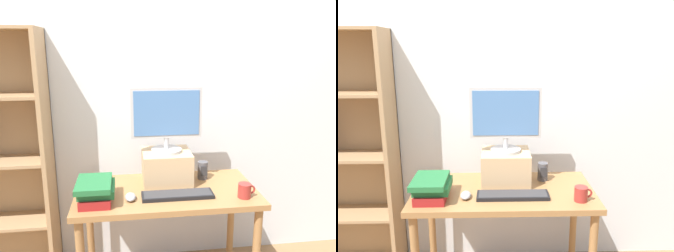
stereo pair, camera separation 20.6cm
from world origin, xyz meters
TOP-DOWN VIEW (x-y plane):
  - back_wall at (0.00, 0.44)m, footprint 7.00×0.08m
  - desk at (0.00, 0.00)m, footprint 1.15×0.59m
  - riser_box at (0.02, 0.13)m, footprint 0.32×0.29m
  - computer_monitor at (0.02, 0.13)m, footprint 0.46×0.20m
  - keyboard at (0.05, -0.11)m, footprint 0.44×0.12m
  - computer_mouse at (-0.23, -0.12)m, footprint 0.06×0.10m
  - book_stack at (-0.43, -0.11)m, footprint 0.22×0.27m
  - coffee_mug at (0.46, -0.17)m, footprint 0.11×0.08m
  - desk_speaker at (0.27, 0.15)m, footprint 0.07×0.07m

SIDE VIEW (x-z plane):
  - desk at x=0.00m, z-range 0.27..1.01m
  - keyboard at x=0.05m, z-range 0.74..0.76m
  - computer_mouse at x=-0.23m, z-range 0.74..0.77m
  - coffee_mug at x=0.46m, z-range 0.74..0.83m
  - desk_speaker at x=0.27m, z-range 0.74..0.86m
  - book_stack at x=-0.43m, z-range 0.74..0.87m
  - riser_box at x=0.02m, z-range 0.74..0.95m
  - computer_monitor at x=0.02m, z-range 0.97..1.40m
  - back_wall at x=0.00m, z-range 0.00..2.60m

